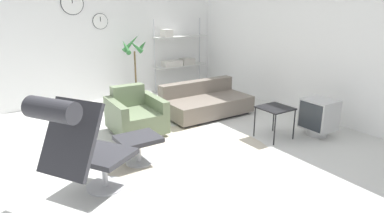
# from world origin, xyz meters

# --- Properties ---
(ground_plane) EXTENTS (12.00, 12.00, 0.00)m
(ground_plane) POSITION_xyz_m (0.00, 0.00, 0.00)
(ground_plane) COLOR silver
(wall_back) EXTENTS (12.00, 0.09, 2.80)m
(wall_back) POSITION_xyz_m (-0.00, 3.25, 1.40)
(wall_back) COLOR white
(wall_back) RESTS_ON ground_plane
(wall_right) EXTENTS (0.06, 12.00, 2.80)m
(wall_right) POSITION_xyz_m (2.93, 0.00, 1.40)
(wall_right) COLOR white
(wall_right) RESTS_ON ground_plane
(round_rug) EXTENTS (2.34, 2.34, 0.01)m
(round_rug) POSITION_xyz_m (0.09, -0.25, 0.00)
(round_rug) COLOR #BCB29E
(round_rug) RESTS_ON ground_plane
(lounge_chair) EXTENTS (1.16, 1.01, 1.22)m
(lounge_chair) POSITION_xyz_m (-1.50, -0.64, 0.73)
(lounge_chair) COLOR #BCBCC1
(lounge_chair) RESTS_ON ground_plane
(ottoman) EXTENTS (0.54, 0.46, 0.37)m
(ottoman) POSITION_xyz_m (-0.61, -0.09, 0.28)
(ottoman) COLOR #BCBCC1
(ottoman) RESTS_ON ground_plane
(armchair_red) EXTENTS (0.82, 0.91, 0.73)m
(armchair_red) POSITION_xyz_m (-0.17, 0.96, 0.27)
(armchair_red) COLOR silver
(armchair_red) RESTS_ON ground_plane
(couch_low) EXTENTS (1.60, 0.88, 0.60)m
(couch_low) POSITION_xyz_m (1.31, 1.08, 0.22)
(couch_low) COLOR black
(couch_low) RESTS_ON ground_plane
(side_table) EXTENTS (0.46, 0.46, 0.50)m
(side_table) POSITION_xyz_m (1.53, -0.45, 0.45)
(side_table) COLOR black
(side_table) RESTS_ON ground_plane
(crt_television) EXTENTS (0.44, 0.49, 0.59)m
(crt_television) POSITION_xyz_m (2.19, -0.76, 0.32)
(crt_television) COLOR #B7B7B7
(crt_television) RESTS_ON ground_plane
(potted_plant) EXTENTS (0.50, 0.46, 1.40)m
(potted_plant) POSITION_xyz_m (0.67, 2.77, 0.50)
(potted_plant) COLOR silver
(potted_plant) RESTS_ON ground_plane
(shelf_unit) EXTENTS (1.32, 0.28, 1.68)m
(shelf_unit) POSITION_xyz_m (1.86, 2.98, 0.87)
(shelf_unit) COLOR #BCBCC1
(shelf_unit) RESTS_ON ground_plane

